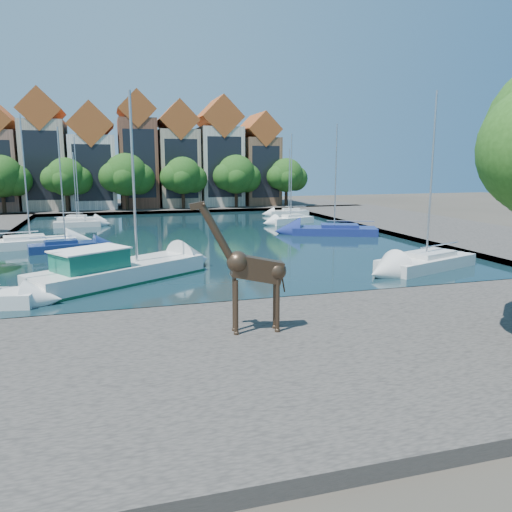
{
  "coord_description": "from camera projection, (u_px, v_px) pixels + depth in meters",
  "views": [
    {
      "loc": [
        -8.33,
        -22.96,
        7.14
      ],
      "look_at": [
        -2.22,
        -2.0,
        3.05
      ],
      "focal_mm": 35.0,
      "sensor_mm": 36.0,
      "label": 1
    }
  ],
  "objects": [
    {
      "name": "far_tree_far_east",
      "position": [
        287.0,
        176.0,
        76.96
      ],
      "size": [
        6.76,
        5.2,
        7.36
      ],
      "color": "#332114",
      "rests_on": "far_quay"
    },
    {
      "name": "far_tree_mid_west",
      "position": [
        127.0,
        176.0,
        70.32
      ],
      "size": [
        7.8,
        6.0,
        8.0
      ],
      "color": "#332114",
      "rests_on": "far_quay"
    },
    {
      "name": "water_basin",
      "position": [
        202.0,
        238.0,
        47.91
      ],
      "size": [
        38.0,
        50.0,
        0.08
      ],
      "primitive_type": "cube",
      "color": "black",
      "rests_on": "ground"
    },
    {
      "name": "motorsailer",
      "position": [
        114.0,
        268.0,
        29.69
      ],
      "size": [
        10.75,
        8.45,
        11.24
      ],
      "color": "silver",
      "rests_on": "water_basin"
    },
    {
      "name": "far_tree_west",
      "position": [
        67.0,
        178.0,
        68.15
      ],
      "size": [
        6.76,
        5.2,
        7.36
      ],
      "color": "#332114",
      "rests_on": "far_quay"
    },
    {
      "name": "far_tree_east",
      "position": [
        237.0,
        176.0,
        74.73
      ],
      "size": [
        7.54,
        5.8,
        7.84
      ],
      "color": "#332114",
      "rests_on": "far_quay"
    },
    {
      "name": "townhouse_east_end",
      "position": [
        258.0,
        163.0,
        80.92
      ],
      "size": [
        5.44,
        9.18,
        14.43
      ],
      "color": "brown",
      "rests_on": "far_quay"
    },
    {
      "name": "far_tree_far_west",
      "position": [
        2.0,
        178.0,
        65.93
      ],
      "size": [
        7.28,
        5.6,
        7.68
      ],
      "color": "#332114",
      "rests_on": "far_quay"
    },
    {
      "name": "sailboat_right_b",
      "position": [
        334.0,
        229.0,
        49.67
      ],
      "size": [
        8.77,
        5.75,
        10.72
      ],
      "color": "navy",
      "rests_on": "water_basin"
    },
    {
      "name": "ground",
      "position": [
        287.0,
        306.0,
        25.27
      ],
      "size": [
        160.0,
        160.0,
        0.0
      ],
      "primitive_type": "plane",
      "color": "#38332B",
      "rests_on": "ground"
    },
    {
      "name": "sailboat_right_c",
      "position": [
        291.0,
        219.0,
        58.73
      ],
      "size": [
        5.84,
        3.54,
        10.35
      ],
      "color": "white",
      "rests_on": "water_basin"
    },
    {
      "name": "near_quay",
      "position": [
        350.0,
        350.0,
        18.62
      ],
      "size": [
        50.0,
        14.0,
        0.5
      ],
      "primitive_type": "cube",
      "color": "#4B4741",
      "rests_on": "ground"
    },
    {
      "name": "giraffe_statue",
      "position": [
        250.0,
        269.0,
        19.45
      ],
      "size": [
        3.67,
        0.76,
        5.23
      ],
      "color": "#3A2A1D",
      "rests_on": "near_quay"
    },
    {
      "name": "sailboat_left_d",
      "position": [
        77.0,
        222.0,
        55.83
      ],
      "size": [
        5.02,
        1.86,
        8.2
      ],
      "color": "silver",
      "rests_on": "water_basin"
    },
    {
      "name": "townhouse_west_end",
      "position": [
        0.0,
        161.0,
        70.41
      ],
      "size": [
        5.44,
        9.18,
        14.93
      ],
      "color": "#8E604D",
      "rests_on": "far_quay"
    },
    {
      "name": "sailboat_left_c",
      "position": [
        30.0,
        241.0,
        42.09
      ],
      "size": [
        7.53,
        3.91,
        10.92
      ],
      "color": "white",
      "rests_on": "water_basin"
    },
    {
      "name": "sailboat_right_d",
      "position": [
        289.0,
        212.0,
        67.96
      ],
      "size": [
        5.37,
        2.32,
        8.87
      ],
      "color": "silver",
      "rests_on": "water_basin"
    },
    {
      "name": "sailboat_left_b",
      "position": [
        66.0,
        245.0,
        40.45
      ],
      "size": [
        5.89,
        3.02,
        9.8
      ],
      "color": "navy",
      "rests_on": "water_basin"
    },
    {
      "name": "townhouse_west_mid",
      "position": [
        45.0,
        155.0,
        71.9
      ],
      "size": [
        5.94,
        9.18,
        16.79
      ],
      "color": "tan",
      "rests_on": "far_quay"
    },
    {
      "name": "far_quay",
      "position": [
        166.0,
        207.0,
        78.06
      ],
      "size": [
        60.0,
        16.0,
        0.5
      ],
      "primitive_type": "cube",
      "color": "#4B4741",
      "rests_on": "ground"
    },
    {
      "name": "sailboat_right_a",
      "position": [
        426.0,
        260.0,
        33.71
      ],
      "size": [
        8.09,
        5.11,
        11.6
      ],
      "color": "silver",
      "rests_on": "water_basin"
    },
    {
      "name": "townhouse_center",
      "position": [
        138.0,
        155.0,
        75.46
      ],
      "size": [
        5.44,
        9.18,
        16.93
      ],
      "color": "brown",
      "rests_on": "far_quay"
    },
    {
      "name": "far_tree_mid_east",
      "position": [
        184.0,
        177.0,
        72.55
      ],
      "size": [
        7.02,
        5.4,
        7.52
      ],
      "color": "#332114",
      "rests_on": "far_quay"
    },
    {
      "name": "townhouse_east_inner",
      "position": [
        177.0,
        159.0,
        77.23
      ],
      "size": [
        5.94,
        9.18,
        15.79
      ],
      "color": "tan",
      "rests_on": "far_quay"
    },
    {
      "name": "townhouse_east_mid",
      "position": [
        218.0,
        157.0,
        78.95
      ],
      "size": [
        6.43,
        9.18,
        16.65
      ],
      "color": "beige",
      "rests_on": "far_quay"
    },
    {
      "name": "right_quay",
      "position": [
        427.0,
        226.0,
        54.75
      ],
      "size": [
        14.0,
        52.0,
        0.5
      ],
      "primitive_type": "cube",
      "color": "#4B4741",
      "rests_on": "ground"
    },
    {
      "name": "sailboat_left_e",
      "position": [
        79.0,
        218.0,
        59.53
      ],
      "size": [
        5.04,
        2.98,
        9.99
      ],
      "color": "silver",
      "rests_on": "water_basin"
    },
    {
      "name": "townhouse_west_inner",
      "position": [
        93.0,
        161.0,
        73.85
      ],
      "size": [
        6.43,
        9.18,
        15.15
      ],
      "color": "silver",
      "rests_on": "far_quay"
    }
  ]
}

